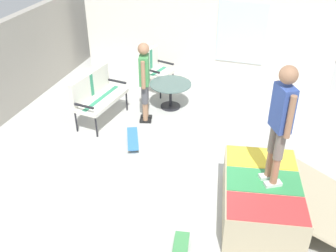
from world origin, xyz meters
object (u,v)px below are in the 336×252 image
at_px(person_skater, 281,119).
at_px(skateboard_by_bench, 133,139).
at_px(patio_bench, 96,93).
at_px(person_watching, 144,77).
at_px(patio_chair_near_house, 154,66).
at_px(skate_ramp, 264,198).
at_px(patio_table, 171,91).

distance_m(person_skater, skateboard_by_bench, 3.26).
height_order(patio_bench, person_watching, person_watching).
bearing_deg(patio_chair_near_house, person_skater, -139.92).
relative_size(skate_ramp, patio_table, 2.41).
relative_size(patio_chair_near_house, person_skater, 0.59).
height_order(patio_bench, patio_table, patio_bench).
xyz_separation_m(skate_ramp, skateboard_by_bench, (1.21, 2.54, -0.24)).
height_order(skate_ramp, patio_bench, patio_bench).
bearing_deg(patio_table, person_watching, 154.83).
distance_m(patio_bench, patio_chair_near_house, 1.77).
relative_size(skate_ramp, person_watching, 1.30).
distance_m(patio_chair_near_house, person_skater, 4.65).
relative_size(person_watching, skateboard_by_bench, 2.06).
xyz_separation_m(skate_ramp, person_skater, (0.00, -0.05, 1.35)).
relative_size(patio_table, skateboard_by_bench, 1.11).
xyz_separation_m(patio_chair_near_house, person_watching, (-1.38, -0.28, 0.36)).
bearing_deg(patio_chair_near_house, skateboard_by_bench, -171.59).
xyz_separation_m(patio_chair_near_house, skateboard_by_bench, (-2.25, -0.33, -0.53)).
bearing_deg(patio_table, skate_ramp, -140.87).
bearing_deg(skateboard_by_bench, patio_chair_near_house, 8.41).
relative_size(patio_chair_near_house, patio_table, 1.13).
bearing_deg(skate_ramp, patio_chair_near_house, 39.62).
distance_m(person_watching, person_skater, 3.43).
bearing_deg(person_watching, patio_bench, 105.05).
bearing_deg(patio_chair_near_house, skate_ramp, -140.38).
relative_size(skate_ramp, person_skater, 1.25).
bearing_deg(skateboard_by_bench, skate_ramp, -115.57).
xyz_separation_m(person_watching, person_skater, (-2.08, -2.63, 0.69)).
bearing_deg(person_skater, skate_ramp, 91.59).
bearing_deg(patio_table, patio_chair_near_house, 41.54).
distance_m(skate_ramp, patio_table, 3.58).
relative_size(person_watching, person_skater, 0.96).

